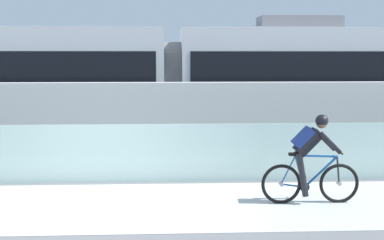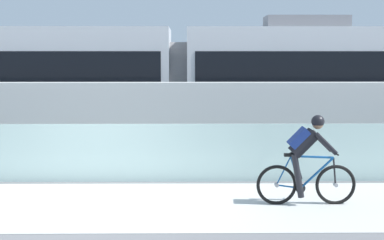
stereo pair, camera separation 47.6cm
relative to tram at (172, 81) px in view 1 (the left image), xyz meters
name	(u,v)px [view 1 (the left image)]	position (x,y,z in m)	size (l,w,h in m)	color
ground_plane	(90,206)	(-1.56, -6.85, -1.89)	(200.00, 200.00, 0.00)	slate
bike_path_deck	(90,206)	(-1.56, -6.85, -1.89)	(32.00, 3.20, 0.01)	beige
glass_parapet	(101,154)	(-1.56, -5.00, -1.28)	(32.00, 0.05, 1.23)	silver
concrete_barrier_wall	(109,124)	(-1.56, -3.20, -0.89)	(32.00, 0.36, 2.01)	silver
tram_rail_near	(118,148)	(-1.56, -0.72, -1.89)	(32.00, 0.08, 0.01)	#595654
tram_rail_far	(122,141)	(-1.56, 0.72, -1.89)	(32.00, 0.08, 0.01)	#595654
tram	(172,81)	(0.00, 0.00, 0.00)	(22.56, 2.54, 3.81)	silver
cyclist_on_bike	(310,160)	(2.36, -6.85, -1.09)	(1.77, 0.58, 1.61)	black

